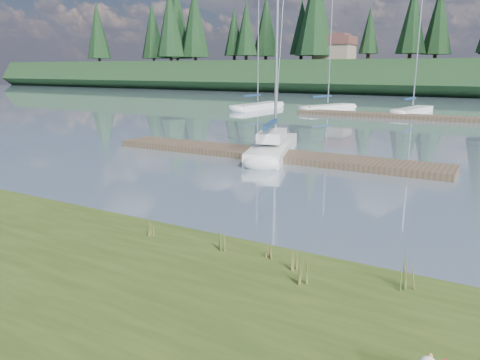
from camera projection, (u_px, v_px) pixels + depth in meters
The scene contains 21 objects.
ground at pixel (431, 120), 37.21m from camera, with size 200.00×200.00×0.00m, color gray.
bank at pixel (50, 336), 6.88m from camera, with size 60.00×9.00×0.35m, color #384B18.
ridge at pixel (476, 78), 72.81m from camera, with size 200.00×20.00×5.00m, color #1A3419.
sailboat_main at pixel (275, 144), 22.72m from camera, with size 3.77×7.82×11.23m.
dock_near at pixel (267, 154), 21.45m from camera, with size 16.00×2.00×0.30m, color #4C3D2C.
dock_far at pixel (459, 119), 36.20m from camera, with size 26.00×2.20×0.30m, color #4C3D2C.
sailboat_bg_0 at pixel (262, 105), 47.05m from camera, with size 2.20×8.50×12.14m.
sailboat_bg_1 at pixel (332, 107), 45.09m from camera, with size 4.00×7.13×10.74m.
sailboat_bg_2 at pixel (415, 110), 42.05m from camera, with size 2.66×7.53×11.17m.
weed_0 at pixel (220, 239), 9.56m from camera, with size 0.17×0.14×0.59m.
weed_1 at pixel (269, 248), 9.19m from camera, with size 0.17×0.14×0.50m.
weed_2 at pixel (301, 266), 8.09m from camera, with size 0.17×0.14×0.79m.
weed_3 at pixel (150, 228), 10.40m from camera, with size 0.17×0.14×0.48m.
weed_4 at pixel (292, 260), 8.70m from camera, with size 0.17×0.14×0.45m.
weed_5 at pixel (408, 274), 7.86m from camera, with size 0.17×0.14×0.67m.
mud_lip at pixel (214, 246), 10.61m from camera, with size 60.00×0.50×0.14m, color #33281C.
conifer_0 at pixel (170, 23), 92.18m from camera, with size 5.72×5.72×14.15m.
conifer_1 at pixel (246, 28), 88.56m from camera, with size 4.40×4.40×11.30m.
conifer_2 at pixel (315, 9), 78.20m from camera, with size 6.60×6.60×16.05m.
conifer_3 at pixel (413, 18), 74.68m from camera, with size 4.84×4.84×12.25m.
house_0 at pixel (335, 48), 79.87m from camera, with size 6.30×5.30×4.65m.
Camera 1 is at (5.51, -9.92, 4.02)m, focal length 35.00 mm.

